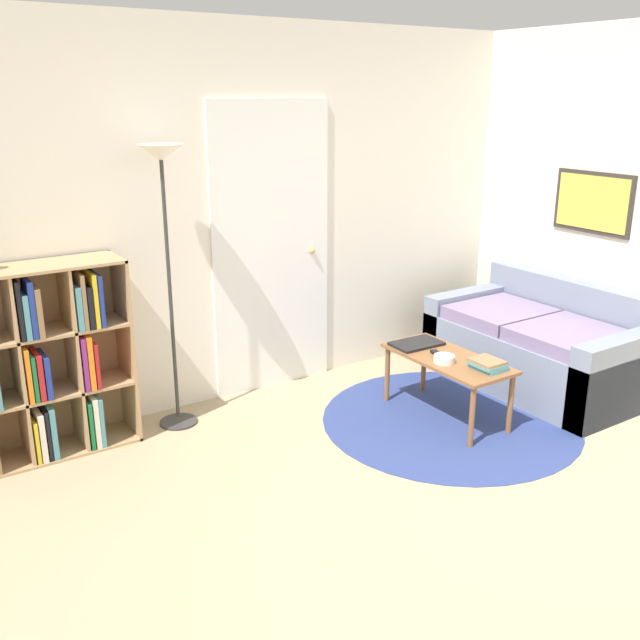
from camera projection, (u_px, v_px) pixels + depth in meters
ground_plane at (492, 549)px, 3.48m from camera, size 14.00×14.00×0.00m
wall_back at (252, 217)px, 5.01m from camera, size 7.53×0.11×2.60m
wall_right at (605, 210)px, 5.23m from camera, size 0.08×5.39×2.60m
rug at (450, 420)px, 4.84m from camera, size 1.74×1.74×0.01m
bookshelf at (39, 366)px, 4.23m from camera, size 0.99×0.34×1.18m
floor_lamp at (164, 196)px, 4.34m from camera, size 0.28×0.28×1.83m
couch at (542, 348)px, 5.39m from camera, size 0.90×1.56×0.77m
coffee_table at (447, 364)px, 4.79m from camera, size 0.42×0.92×0.44m
laptop at (417, 344)px, 4.99m from camera, size 0.35×0.23×0.02m
bowl at (444, 359)px, 4.66m from camera, size 0.14×0.14×0.05m
book_stack_on_table at (488, 365)px, 4.55m from camera, size 0.18×0.20×0.06m
remote at (439, 355)px, 4.78m from camera, size 0.09×0.18×0.02m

